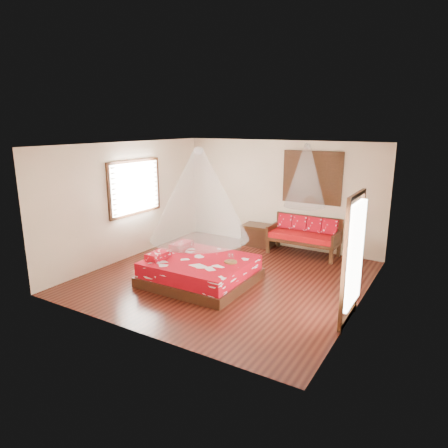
{
  "coord_description": "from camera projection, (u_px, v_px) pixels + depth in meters",
  "views": [
    {
      "loc": [
        4.1,
        -6.93,
        3.2
      ],
      "look_at": [
        -0.1,
        0.06,
        1.15
      ],
      "focal_mm": 32.0,
      "sensor_mm": 36.0,
      "label": 1
    }
  ],
  "objects": [
    {
      "name": "room",
      "position": [
        227.0,
        214.0,
        8.25
      ],
      "size": [
        5.54,
        5.54,
        2.84
      ],
      "color": "black",
      "rests_on": "ground"
    },
    {
      "name": "bed",
      "position": [
        200.0,
        270.0,
        8.27
      ],
      "size": [
        2.09,
        1.89,
        0.64
      ],
      "rotation": [
        0.0,
        0.0,
        0.01
      ],
      "color": "black",
      "rests_on": "floor"
    },
    {
      "name": "daybed",
      "position": [
        305.0,
        234.0,
        10.01
      ],
      "size": [
        1.74,
        0.77,
        0.94
      ],
      "color": "black",
      "rests_on": "floor"
    },
    {
      "name": "storage_chest",
      "position": [
        258.0,
        235.0,
        10.78
      ],
      "size": [
        0.85,
        0.64,
        0.57
      ],
      "rotation": [
        0.0,
        0.0,
        0.05
      ],
      "color": "black",
      "rests_on": "floor"
    },
    {
      "name": "shutter_panel",
      "position": [
        312.0,
        178.0,
        9.95
      ],
      "size": [
        1.52,
        0.06,
        1.32
      ],
      "color": "black",
      "rests_on": "wall_back"
    },
    {
      "name": "window_left",
      "position": [
        135.0,
        187.0,
        9.7
      ],
      "size": [
        0.1,
        1.74,
        1.34
      ],
      "color": "black",
      "rests_on": "wall_left"
    },
    {
      "name": "glazed_door",
      "position": [
        352.0,
        259.0,
        6.47
      ],
      "size": [
        0.08,
        1.02,
        2.16
      ],
      "color": "black",
      "rests_on": "floor"
    },
    {
      "name": "wine_tray",
      "position": [
        231.0,
        260.0,
        7.98
      ],
      "size": [
        0.26,
        0.26,
        0.21
      ],
      "rotation": [
        0.0,
        0.0,
        -0.03
      ],
      "color": "brown",
      "rests_on": "bed"
    },
    {
      "name": "mosquito_net_main",
      "position": [
        199.0,
        194.0,
        7.87
      ],
      "size": [
        2.0,
        2.0,
        1.8
      ],
      "primitive_type": "cone",
      "color": "white",
      "rests_on": "ceiling"
    },
    {
      "name": "mosquito_net_daybed",
      "position": [
        306.0,
        176.0,
        9.54
      ],
      "size": [
        1.0,
        1.0,
        1.5
      ],
      "primitive_type": "cone",
      "color": "white",
      "rests_on": "ceiling"
    }
  ]
}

